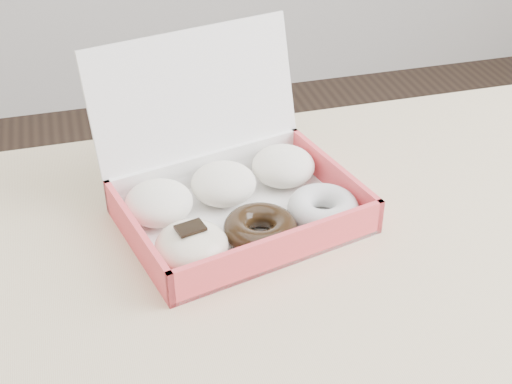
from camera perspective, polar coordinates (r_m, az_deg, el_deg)
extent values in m
cube|color=#CDB187|center=(0.75, -1.02, -10.74)|extent=(1.20, 0.80, 0.04)
cylinder|color=#CDB187|center=(1.43, 17.44, -7.21)|extent=(0.05, 0.05, 0.71)
cube|color=white|center=(0.86, -1.18, -2.25)|extent=(0.31, 0.25, 0.01)
cube|color=#FC4A51|center=(0.78, 2.07, -4.73)|extent=(0.26, 0.07, 0.04)
cube|color=white|center=(0.92, -3.96, 1.85)|extent=(0.26, 0.07, 0.04)
cube|color=#FC4A51|center=(0.81, -9.50, -3.74)|extent=(0.05, 0.19, 0.04)
cube|color=#FC4A51|center=(0.90, 6.20, 1.15)|extent=(0.05, 0.19, 0.04)
cube|color=white|center=(0.89, -4.70, 6.58)|extent=(0.28, 0.12, 0.19)
ellipsoid|color=white|center=(0.85, -7.78, -0.85)|extent=(0.10, 0.10, 0.05)
ellipsoid|color=white|center=(0.88, -2.62, 0.68)|extent=(0.10, 0.10, 0.05)
ellipsoid|color=white|center=(0.91, 2.19, 2.10)|extent=(0.10, 0.10, 0.05)
ellipsoid|color=beige|center=(0.78, -5.18, -4.32)|extent=(0.10, 0.10, 0.05)
cube|color=black|center=(0.76, -5.27, -2.88)|extent=(0.03, 0.03, 0.00)
torus|color=black|center=(0.81, 0.34, -2.97)|extent=(0.10, 0.10, 0.03)
torus|color=white|center=(0.85, 5.38, -1.29)|extent=(0.10, 0.10, 0.03)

